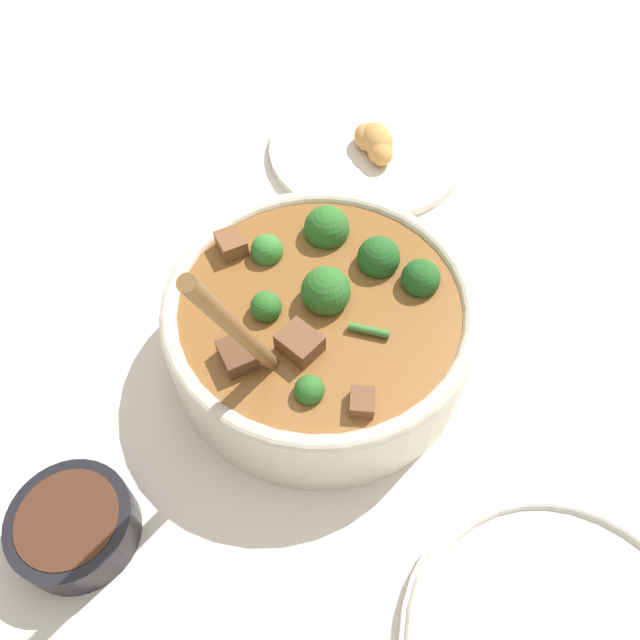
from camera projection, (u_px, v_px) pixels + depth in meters
The scene contains 4 objects.
ground_plane at pixel (320, 351), 0.60m from camera, with size 4.00×4.00×0.00m, color silver.
stew_bowl at pixel (320, 322), 0.56m from camera, with size 0.28×0.28×0.25m.
condiment_bowl at pixel (74, 525), 0.49m from camera, with size 0.10×0.10×0.04m.
food_plate at pixel (368, 148), 0.76m from camera, with size 0.24×0.24×0.04m.
Camera 1 is at (-0.24, 0.21, 0.51)m, focal length 35.00 mm.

